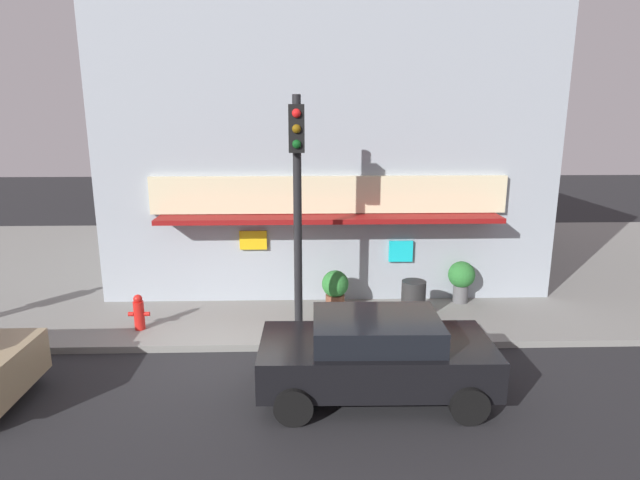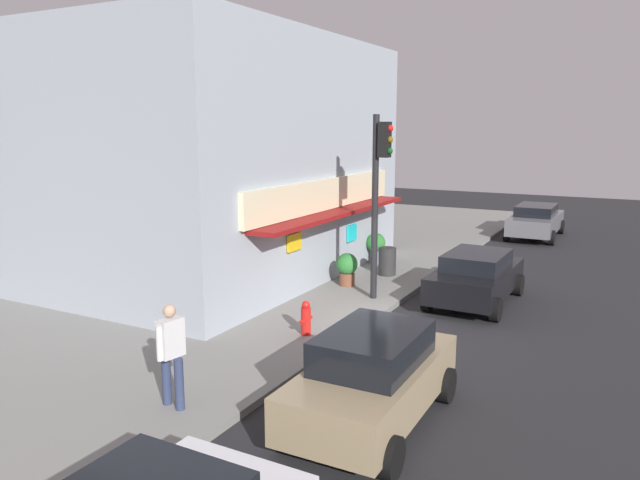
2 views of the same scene
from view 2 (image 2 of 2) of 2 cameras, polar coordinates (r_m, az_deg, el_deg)
The scene contains 12 objects.
ground_plane at distance 15.70m, azimuth 5.29°, elevation -7.76°, with size 65.21×65.21×0.00m, color #232326.
sidewalk at distance 18.88m, azimuth -12.47°, elevation -4.56°, with size 43.47×12.47×0.15m, color gray.
corner_building at distance 20.79m, azimuth -11.04°, elevation 7.61°, with size 11.65×10.17×7.53m.
traffic_light at distance 16.68m, azimuth 5.57°, elevation 5.40°, with size 0.32×0.58×5.12m.
fire_hydrant at distance 14.21m, azimuth -1.34°, elevation -7.39°, with size 0.47×0.23×0.82m.
trash_can at distance 19.91m, azimuth 6.36°, elevation -2.01°, with size 0.57×0.57×0.91m, color #2D2D2D.
pedestrian at distance 10.82m, azimuth -13.85°, elevation -10.11°, with size 0.59×0.52×1.84m.
potted_plant_by_doorway at distance 18.48m, azimuth 2.57°, elevation -2.60°, with size 0.66×0.66×1.00m.
potted_plant_by_window at distance 21.55m, azimuth 5.28°, elevation -0.47°, with size 0.68×0.68×1.08m.
parked_car_black at distance 17.67m, azimuth 14.49°, elevation -3.34°, with size 4.07×2.12×1.47m.
parked_car_grey at distance 28.91m, azimuth 19.67°, elevation 1.76°, with size 4.52×2.08×1.48m.
parked_car_tan at distance 10.39m, azimuth 5.01°, elevation -12.70°, with size 3.97×1.98×1.64m.
Camera 2 is at (-13.75, -5.74, 4.96)m, focal length 33.94 mm.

